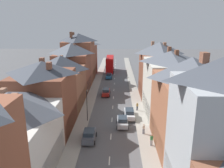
# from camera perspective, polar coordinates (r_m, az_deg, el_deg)

# --- Properties ---
(pavement_left) EXTENTS (2.20, 104.00, 0.14)m
(pavement_left) POSITION_cam_1_polar(r_m,az_deg,el_deg) (58.17, -4.49, -0.88)
(pavement_left) COLOR gray
(pavement_left) RESTS_ON ground
(pavement_right) EXTENTS (2.20, 104.00, 0.14)m
(pavement_right) POSITION_cam_1_polar(r_m,az_deg,el_deg) (58.00, 5.58, -0.95)
(pavement_right) COLOR gray
(pavement_right) RESTS_ON ground
(centre_line_dashes) EXTENTS (0.14, 97.80, 0.01)m
(centre_line_dashes) POSITION_cam_1_polar(r_m,az_deg,el_deg) (55.96, 0.50, -1.56)
(centre_line_dashes) COLOR silver
(centre_line_dashes) RESTS_ON ground
(terrace_row_left) EXTENTS (8.00, 69.27, 14.32)m
(terrace_row_left) POSITION_cam_1_polar(r_m,az_deg,el_deg) (43.62, -13.31, 1.22)
(terrace_row_left) COLOR #935138
(terrace_row_left) RESTS_ON ground
(terrace_row_right) EXTENTS (8.00, 49.29, 14.42)m
(terrace_row_right) POSITION_cam_1_polar(r_m,az_deg,el_deg) (32.41, 18.04, -3.82)
(terrace_row_right) COLOR brown
(terrace_row_right) RESTS_ON ground
(double_decker_bus_lead) EXTENTS (2.74, 10.80, 5.30)m
(double_decker_bus_lead) POSITION_cam_1_polar(r_m,az_deg,el_deg) (76.70, -0.54, 5.27)
(double_decker_bus_lead) COLOR #B70F0F
(double_decker_bus_lead) RESTS_ON ground
(car_near_blue) EXTENTS (1.90, 4.20, 1.70)m
(car_near_blue) POSITION_cam_1_polar(r_m,az_deg,el_deg) (67.54, -0.83, 2.16)
(car_near_blue) COLOR #236093
(car_near_blue) RESTS_ON ground
(car_near_silver) EXTENTS (1.90, 3.91, 1.71)m
(car_near_silver) POSITION_cam_1_polar(r_m,az_deg,el_deg) (32.52, -5.97, -13.16)
(car_near_silver) COLOR #4C515B
(car_near_silver) RESTS_ON ground
(car_parked_left_a) EXTENTS (1.90, 4.52, 1.66)m
(car_parked_left_a) POSITION_cam_1_polar(r_m,az_deg,el_deg) (51.67, -1.59, -2.06)
(car_parked_left_a) COLOR maroon
(car_parked_left_a) RESTS_ON ground
(car_parked_right_a) EXTENTS (1.90, 3.92, 1.67)m
(car_parked_right_a) POSITION_cam_1_polar(r_m,az_deg,el_deg) (36.55, 2.76, -9.73)
(car_parked_right_a) COLOR #B7BABF
(car_parked_right_a) RESTS_ON ground
(car_mid_black) EXTENTS (1.90, 4.40, 1.70)m
(car_mid_black) POSITION_cam_1_polar(r_m,az_deg,el_deg) (39.63, 4.56, -7.66)
(car_mid_black) COLOR silver
(car_mid_black) RESTS_ON ground
(pedestrian_mid_left) EXTENTS (0.36, 0.22, 1.61)m
(pedestrian_mid_left) POSITION_cam_1_polar(r_m,az_deg,el_deg) (31.40, 10.28, -14.09)
(pedestrian_mid_left) COLOR gray
(pedestrian_mid_left) RESTS_ON pavement_right
(pedestrian_mid_right) EXTENTS (0.36, 0.22, 1.61)m
(pedestrian_mid_right) POSITION_cam_1_polar(r_m,az_deg,el_deg) (34.19, 8.27, -11.40)
(pedestrian_mid_right) COLOR #3D4256
(pedestrian_mid_right) RESTS_ON pavement_right
(pedestrian_far_left) EXTENTS (0.36, 0.22, 1.61)m
(pedestrian_far_left) POSITION_cam_1_polar(r_m,az_deg,el_deg) (42.73, 6.62, -5.70)
(pedestrian_far_left) COLOR #23232D
(pedestrian_far_left) RESTS_ON pavement_right
(street_lamp) EXTENTS (0.20, 1.12, 5.50)m
(street_lamp) POSITION_cam_1_polar(r_m,az_deg,el_deg) (37.64, -6.53, -5.08)
(street_lamp) COLOR black
(street_lamp) RESTS_ON ground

